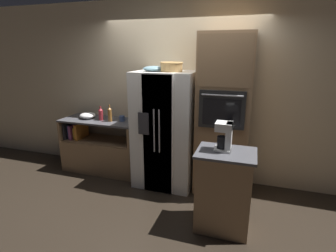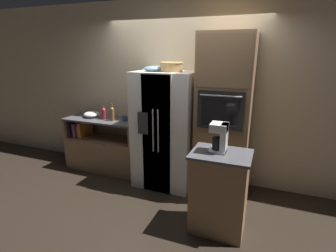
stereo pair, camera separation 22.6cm
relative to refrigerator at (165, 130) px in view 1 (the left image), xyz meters
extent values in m
plane|color=black|center=(0.14, -0.02, -0.87)|extent=(20.00, 20.00, 0.00)
cube|color=beige|center=(0.14, 0.40, 0.53)|extent=(12.00, 0.06, 2.80)
cube|color=#93704C|center=(-1.19, 0.09, -0.60)|extent=(1.32, 0.57, 0.54)
cube|color=#93704C|center=(-1.19, 0.09, -0.32)|extent=(1.27, 0.52, 0.02)
cube|color=#93704C|center=(-1.84, 0.09, -0.16)|extent=(0.04, 0.57, 0.34)
cube|color=#93704C|center=(-0.55, 0.09, -0.16)|extent=(0.04, 0.57, 0.34)
cube|color=#4C4C51|center=(-1.19, 0.09, 0.02)|extent=(1.32, 0.57, 0.03)
cube|color=black|center=(-1.78, 0.06, -0.18)|extent=(0.03, 0.40, 0.28)
cube|color=#284C8E|center=(-1.73, 0.06, -0.19)|extent=(0.04, 0.28, 0.24)
cube|color=#934784|center=(-1.69, 0.06, -0.19)|extent=(0.05, 0.35, 0.24)
cube|color=gold|center=(-1.63, 0.06, -0.22)|extent=(0.05, 0.26, 0.20)
cube|color=orange|center=(-1.56, 0.06, -0.18)|extent=(0.05, 0.35, 0.27)
cube|color=white|center=(0.00, 0.01, 0.00)|extent=(0.89, 0.72, 1.75)
cube|color=white|center=(-0.01, -0.36, 0.00)|extent=(0.44, 0.02, 1.71)
cube|color=white|center=(0.01, -0.36, 0.00)|extent=(0.44, 0.02, 1.71)
cylinder|color=#B2B2B7|center=(-0.04, -0.39, 0.09)|extent=(0.02, 0.02, 0.61)
cylinder|color=#B2B2B7|center=(0.04, -0.39, 0.09)|extent=(0.02, 0.02, 0.61)
cube|color=#2D2D33|center=(-0.20, -0.37, 0.17)|extent=(0.16, 0.01, 0.31)
cube|color=#93704C|center=(0.85, 0.06, 0.26)|extent=(0.72, 0.61, 2.27)
cube|color=black|center=(0.85, -0.26, 0.42)|extent=(0.59, 0.04, 0.50)
cube|color=black|center=(0.85, -0.28, 0.39)|extent=(0.48, 0.01, 0.35)
cylinder|color=#B2B2B7|center=(0.85, -0.30, 0.62)|extent=(0.52, 0.02, 0.02)
cube|color=olive|center=(0.85, -0.25, 1.03)|extent=(0.68, 0.01, 0.65)
cube|color=#93704C|center=(1.00, -0.85, -0.41)|extent=(0.60, 0.47, 0.93)
cube|color=#4C4C51|center=(1.00, -0.85, 0.07)|extent=(0.65, 0.51, 0.03)
cylinder|color=tan|center=(0.11, -0.05, 0.93)|extent=(0.31, 0.31, 0.12)
torus|color=tan|center=(0.11, -0.05, 0.99)|extent=(0.32, 0.32, 0.02)
ellipsoid|color=#668C99|center=(-0.16, -0.05, 0.91)|extent=(0.31, 0.31, 0.07)
cylinder|color=brown|center=(-0.97, 0.04, 0.14)|extent=(0.07, 0.07, 0.20)
cone|color=brown|center=(-0.97, 0.04, 0.26)|extent=(0.07, 0.07, 0.04)
cylinder|color=brown|center=(-0.97, 0.04, 0.30)|extent=(0.02, 0.02, 0.04)
cylinder|color=maroon|center=(-1.16, 0.06, 0.12)|extent=(0.08, 0.08, 0.17)
cone|color=maroon|center=(-1.16, 0.06, 0.23)|extent=(0.08, 0.08, 0.04)
cylinder|color=maroon|center=(-1.16, 0.06, 0.26)|extent=(0.03, 0.03, 0.02)
cylinder|color=#384C7A|center=(-0.79, 0.11, 0.08)|extent=(0.09, 0.09, 0.09)
torus|color=#384C7A|center=(-0.75, 0.11, 0.08)|extent=(0.06, 0.01, 0.06)
ellipsoid|color=white|center=(-1.44, 0.10, 0.09)|extent=(0.27, 0.27, 0.10)
cube|color=white|center=(0.95, -0.82, 0.10)|extent=(0.18, 0.19, 0.02)
cylinder|color=black|center=(0.94, -0.82, 0.18)|extent=(0.11, 0.11, 0.14)
cube|color=white|center=(1.01, -0.82, 0.25)|extent=(0.06, 0.16, 0.32)
cube|color=white|center=(0.95, -0.82, 0.36)|extent=(0.18, 0.19, 0.09)
camera|label=1|loc=(1.22, -3.61, 1.16)|focal=28.00mm
camera|label=2|loc=(1.43, -3.54, 1.16)|focal=28.00mm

